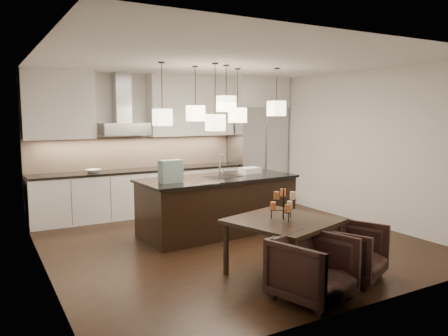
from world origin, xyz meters
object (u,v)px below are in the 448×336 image
refrigerator (257,155)px  armchair_left (313,268)px  island_body (218,206)px  armchair_right (352,252)px  dining_table (283,247)px

refrigerator → armchair_left: bearing=-117.3°
island_body → armchair_right: 2.68m
armchair_right → island_body: bearing=74.9°
island_body → dining_table: (-0.22, -2.10, -0.10)m
refrigerator → dining_table: refrigerator is taller
island_body → armchair_right: bearing=-84.7°
armchair_left → armchair_right: size_ratio=1.06×
dining_table → island_body: bearing=67.3°
refrigerator → dining_table: size_ratio=1.83×
refrigerator → island_body: (-2.03, -1.84, -0.62)m
island_body → dining_table: size_ratio=2.21×
island_body → dining_table: island_body is taller
dining_table → armchair_left: armchair_left is taller
refrigerator → armchair_right: (-1.60, -4.48, -0.74)m
dining_table → armchair_left: 0.82m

